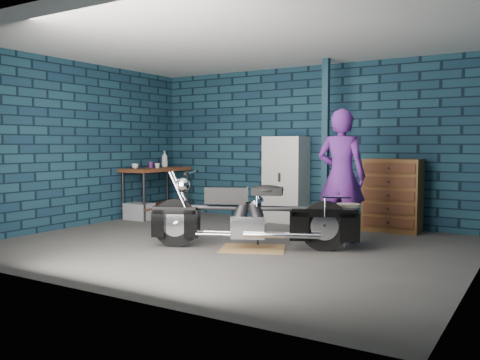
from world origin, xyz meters
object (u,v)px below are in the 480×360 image
Objects in this scene: locker at (286,179)px; shop_stool at (348,225)px; person at (341,176)px; motorcycle at (253,210)px; tool_chest at (392,195)px; storage_bin at (139,211)px; workbench at (156,192)px.

locker reaches higher than shop_stool.
motorcycle is at bearing 49.16° from person.
locker is 1.32× the size of tool_chest.
tool_chest is (0.38, 1.24, -0.35)m from person.
motorcycle is 2.03× the size of tool_chest.
shop_stool is at bearing 121.60° from person.
tool_chest is at bearing 83.63° from shop_stool.
shop_stool is at bearing -5.84° from storage_bin.
person is 0.72m from shop_stool.
person is 1.63× the size of tool_chest.
person reaches higher than locker.
storage_bin is 2.69m from locker.
motorcycle is 1.24× the size of person.
workbench is 0.94× the size of locker.
person reaches higher than shop_stool.
motorcycle is 2.57m from tool_chest.
person is 1.92m from locker.
tool_chest is 1.57m from shop_stool.
locker reaches higher than workbench.
person is 3.84× the size of storage_bin.
storage_bin is at bearing -165.10° from tool_chest.
tool_chest is (4.21, 1.12, 0.41)m from storage_bin.
storage_bin is (-3.04, 1.17, -0.35)m from motorcycle.
workbench is 3.93m from person.
motorcycle is 1.53× the size of locker.
locker is at bearing 82.68° from motorcycle.
locker is (2.39, 0.62, 0.29)m from workbench.
motorcycle reaches higher than workbench.
person is at bearing -9.18° from workbench.
motorcycle is 1.27m from shop_stool.
locker reaches higher than motorcycle.
tool_chest is at bearing 8.34° from workbench.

